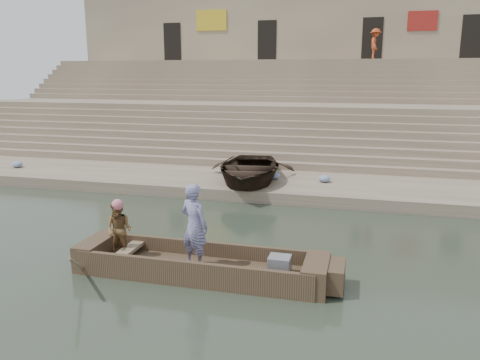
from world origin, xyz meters
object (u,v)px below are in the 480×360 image
at_px(standing_man, 194,226).
at_px(beached_rowboat, 249,169).
at_px(main_rowboat, 200,270).
at_px(pedestrian, 375,44).
at_px(rowing_man, 119,230).
at_px(television, 279,265).

bearing_deg(standing_man, beached_rowboat, -63.95).
bearing_deg(standing_man, main_rowboat, -128.17).
bearing_deg(beached_rowboat, main_rowboat, -91.61).
bearing_deg(pedestrian, rowing_man, 170.20).
distance_m(main_rowboat, rowing_man, 2.09).
xyz_separation_m(standing_man, pedestrian, (3.78, 22.34, 4.97)).
bearing_deg(main_rowboat, rowing_man, 179.57).
height_order(standing_man, pedestrian, pedestrian).
bearing_deg(beached_rowboat, rowing_man, -106.15).
height_order(rowing_man, beached_rowboat, rowing_man).
bearing_deg(television, pedestrian, 85.06).
bearing_deg(main_rowboat, television, 0.00).
bearing_deg(main_rowboat, beached_rowboat, 95.64).
bearing_deg(rowing_man, beached_rowboat, 81.41).
xyz_separation_m(rowing_man, pedestrian, (5.64, 22.27, 5.25)).
bearing_deg(rowing_man, main_rowboat, -0.12).
relative_size(main_rowboat, beached_rowboat, 1.06).
bearing_deg(television, standing_man, -178.44).
relative_size(television, beached_rowboat, 0.10).
height_order(standing_man, television, standing_man).
distance_m(standing_man, television, 2.00).
xyz_separation_m(main_rowboat, beached_rowboat, (-0.75, 7.61, 0.78)).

